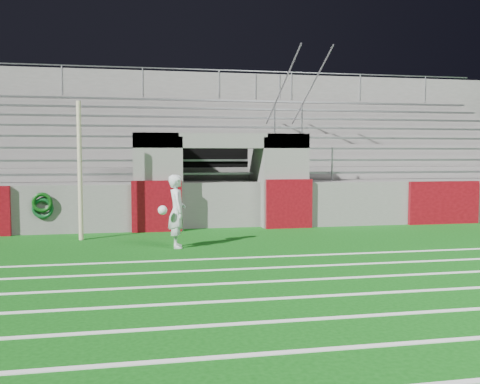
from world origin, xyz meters
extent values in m
plane|color=#0C4B0E|center=(0.00, 0.00, 0.00)|extent=(90.00, 90.00, 0.00)
cylinder|color=#C4B491|center=(-3.62, 1.97, 1.64)|extent=(0.11, 0.11, 3.28)
cube|color=white|center=(0.00, -6.00, 0.01)|extent=(28.00, 0.09, 0.01)
cube|color=white|center=(0.00, -5.00, 0.01)|extent=(28.00, 0.09, 0.01)
cube|color=white|center=(0.00, -4.00, 0.01)|extent=(28.00, 0.09, 0.01)
cube|color=white|center=(0.00, -3.00, 0.01)|extent=(28.00, 0.09, 0.01)
cube|color=white|center=(0.00, -2.00, 0.01)|extent=(28.00, 0.09, 0.01)
cube|color=white|center=(0.00, -1.00, 0.01)|extent=(28.00, 0.09, 0.01)
cube|color=#63605E|center=(7.70, 3.17, 0.62)|extent=(10.60, 0.35, 1.25)
cube|color=#63605E|center=(-1.80, 3.50, 1.30)|extent=(1.20, 1.00, 2.60)
cube|color=#63605E|center=(1.80, 3.50, 1.30)|extent=(1.20, 1.00, 2.60)
cube|color=black|center=(0.00, 5.20, 1.25)|extent=(2.60, 0.20, 2.50)
cube|color=#63605E|center=(-1.15, 4.10, 1.25)|extent=(0.10, 2.20, 2.50)
cube|color=#63605E|center=(1.15, 4.10, 1.25)|extent=(0.10, 2.20, 2.50)
cube|color=#63605E|center=(0.00, 3.50, 2.40)|extent=(4.80, 1.00, 0.40)
cube|color=#63605E|center=(0.00, 7.35, 1.15)|extent=(26.00, 8.00, 0.20)
cube|color=#63605E|center=(0.00, 7.35, 0.53)|extent=(26.00, 8.00, 1.05)
cube|color=#56070E|center=(-1.80, 2.94, 0.68)|extent=(1.30, 0.15, 1.35)
cube|color=#56070E|center=(1.80, 2.94, 0.68)|extent=(1.30, 0.15, 1.35)
cube|color=#56070E|center=(6.50, 2.94, 0.62)|extent=(2.20, 0.15, 1.25)
cube|color=gray|center=(0.00, 4.43, 1.47)|extent=(23.00, 0.28, 0.06)
cube|color=#63605E|center=(0.00, 5.28, 1.44)|extent=(24.00, 0.75, 0.38)
cube|color=gray|center=(0.00, 5.18, 1.85)|extent=(23.00, 0.28, 0.06)
cube|color=#63605E|center=(0.00, 6.03, 1.63)|extent=(24.00, 0.75, 0.76)
cube|color=gray|center=(0.00, 5.93, 2.23)|extent=(23.00, 0.28, 0.06)
cube|color=#63605E|center=(0.00, 6.78, 1.82)|extent=(24.00, 0.75, 1.14)
cube|color=gray|center=(0.00, 6.68, 2.61)|extent=(23.00, 0.28, 0.06)
cube|color=#63605E|center=(0.00, 7.53, 2.01)|extent=(24.00, 0.75, 1.52)
cube|color=gray|center=(0.00, 7.43, 2.99)|extent=(23.00, 0.28, 0.06)
cube|color=#63605E|center=(0.00, 8.28, 2.20)|extent=(24.00, 0.75, 1.90)
cube|color=gray|center=(0.00, 8.18, 3.37)|extent=(23.00, 0.28, 0.06)
cube|color=#63605E|center=(0.00, 9.03, 2.39)|extent=(24.00, 0.75, 2.28)
cube|color=gray|center=(0.00, 8.93, 3.75)|extent=(23.00, 0.28, 0.06)
cube|color=#63605E|center=(0.00, 9.78, 2.58)|extent=(24.00, 0.75, 2.66)
cube|color=gray|center=(0.00, 9.68, 4.13)|extent=(23.00, 0.28, 0.06)
cube|color=#63605E|center=(0.00, 10.45, 2.65)|extent=(26.00, 0.60, 5.29)
cylinder|color=#A5A8AD|center=(2.50, 4.15, 1.75)|extent=(0.05, 0.05, 1.00)
cylinder|color=#A5A8AD|center=(2.50, 7.15, 3.27)|extent=(0.05, 0.05, 1.00)
cylinder|color=#A5A8AD|center=(2.50, 10.15, 4.79)|extent=(0.05, 0.05, 1.00)
cylinder|color=#A5A8AD|center=(2.50, 7.15, 3.77)|extent=(0.05, 6.02, 3.08)
cylinder|color=#A5A8AD|center=(3.50, 4.15, 1.75)|extent=(0.05, 0.05, 1.00)
cylinder|color=#A5A8AD|center=(3.50, 7.15, 3.27)|extent=(0.05, 0.05, 1.00)
cylinder|color=#A5A8AD|center=(3.50, 10.15, 4.79)|extent=(0.05, 0.05, 1.00)
cylinder|color=#A5A8AD|center=(3.50, 7.15, 3.77)|extent=(0.05, 6.02, 3.08)
cylinder|color=#A5A8AD|center=(-5.00, 10.15, 4.84)|extent=(0.05, 0.05, 1.10)
cylinder|color=#A5A8AD|center=(-2.00, 10.15, 4.84)|extent=(0.05, 0.05, 1.10)
cylinder|color=#A5A8AD|center=(1.00, 10.15, 4.84)|extent=(0.05, 0.05, 1.10)
cylinder|color=#A5A8AD|center=(4.00, 10.15, 4.84)|extent=(0.05, 0.05, 1.10)
cylinder|color=#A5A8AD|center=(7.00, 10.15, 4.84)|extent=(0.05, 0.05, 1.10)
cylinder|color=#A5A8AD|center=(10.00, 10.15, 4.84)|extent=(0.05, 0.05, 1.10)
cylinder|color=#A5A8AD|center=(0.00, 10.15, 5.39)|extent=(24.00, 0.05, 0.05)
imported|color=silver|center=(-1.46, 0.44, 0.80)|extent=(0.39, 0.59, 1.59)
sphere|color=white|center=(-1.79, 0.15, 0.86)|extent=(0.20, 0.20, 0.20)
torus|color=#0C401B|center=(-4.64, 2.95, 0.68)|extent=(0.53, 0.10, 0.53)
torus|color=#0C3D0E|center=(-4.64, 2.90, 0.83)|extent=(0.51, 0.10, 0.51)
camera|label=1|loc=(-2.36, -11.14, 2.02)|focal=40.00mm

